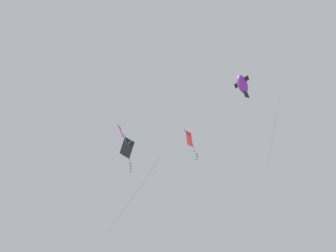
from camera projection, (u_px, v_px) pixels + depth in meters
name	position (u px, v px, depth m)	size (l,w,h in m)	color
kite_diamond_near_right	(189.00, 139.00, 46.56)	(1.04, 1.59, 2.76)	red
kite_fish_highest	(242.00, 84.00, 45.20)	(3.49, 2.94, 9.99)	purple
kite_diamond_far_centre	(127.00, 148.00, 47.07)	(3.60, 3.02, 10.03)	black
kite_diamond_low_drifter	(121.00, 132.00, 51.27)	(0.99, 1.44, 3.45)	#DB2D93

